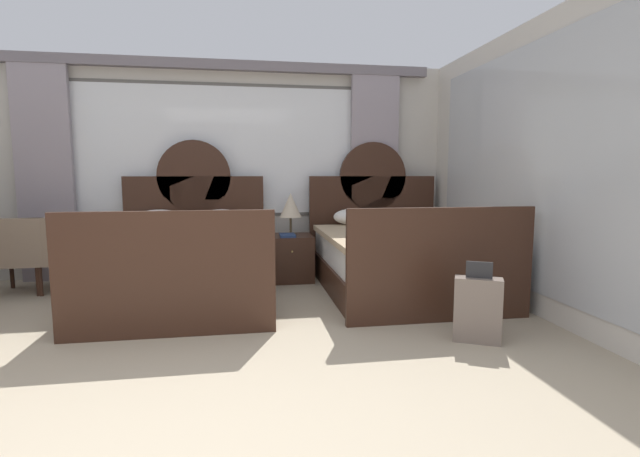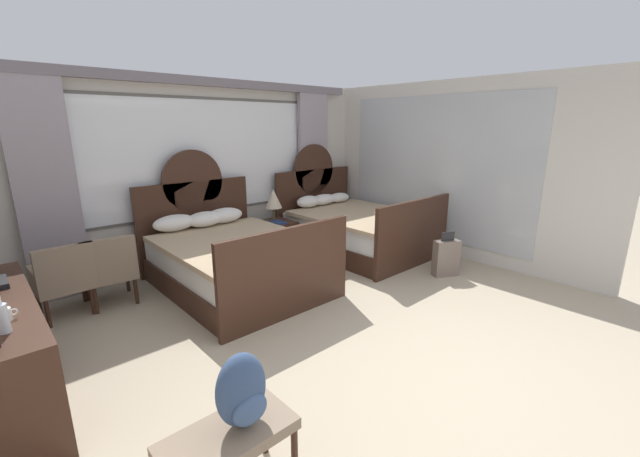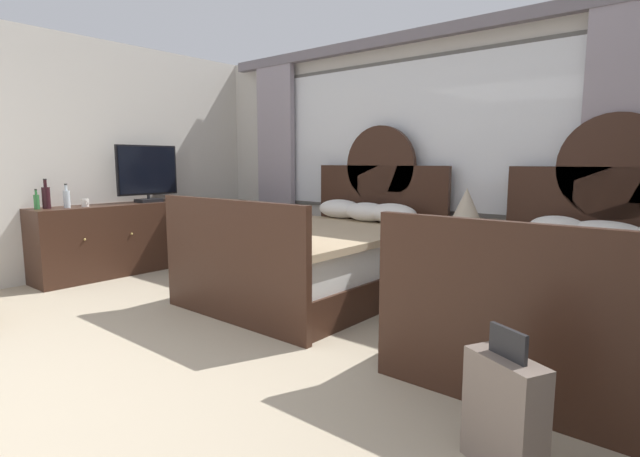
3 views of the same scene
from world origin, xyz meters
The scene contains 16 objects.
ground_plane centered at (0.00, 0.00, 0.00)m, with size 24.00×24.00×0.00m, color tan.
wall_back_window centered at (0.00, 4.05, 1.42)m, with size 5.87×0.22×2.70m.
wall_right_mirror centered at (2.97, 1.75, 1.35)m, with size 0.08×4.65×2.70m.
bed_near_window centered at (-0.30, 2.86, 0.38)m, with size 1.69×2.24×1.71m.
bed_near_mirror centered at (1.98, 2.85, 0.38)m, with size 1.69×2.24×1.71m.
nightstand_between_beds centered at (0.84, 3.51, 0.28)m, with size 0.54×0.56×0.55m.
table_lamp_on_nightstand centered at (0.86, 3.58, 0.91)m, with size 0.27×0.27×0.51m.
book_on_nightstand centered at (0.81, 3.40, 0.57)m, with size 0.18×0.26×0.03m.
dresser_minibar centered at (-2.69, 2.04, 0.41)m, with size 0.51×1.92×0.82m.
bottle_water_clear centered at (-2.66, 1.45, 0.92)m, with size 0.07×0.07×0.26m.
cup_on_dresser centered at (-2.64, 1.63, 0.86)m, with size 0.11×0.08×0.08m.
armchair_by_window_left centered at (-1.63, 3.34, 0.46)m, with size 0.60×0.60×0.84m.
armchair_by_window_centre centered at (-2.08, 3.34, 0.46)m, with size 0.57×0.57×0.84m.
luggage_bench centered at (-1.88, 0.20, 0.39)m, with size 0.72×0.37×0.46m.
backpack_on_bench centered at (-1.78, 0.19, 0.66)m, with size 0.29×0.22×0.43m.
suitcase_on_floor centered at (2.07, 1.21, 0.26)m, with size 0.38×0.29×0.63m.
Camera 2 is at (-2.69, -1.43, 2.04)m, focal length 22.05 mm.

